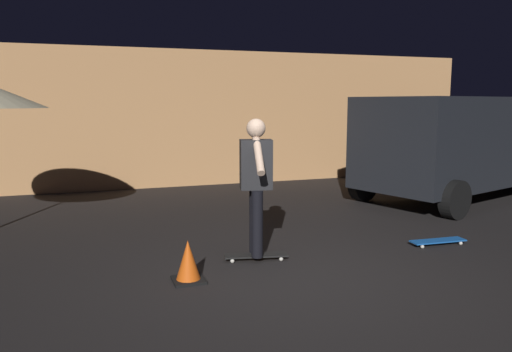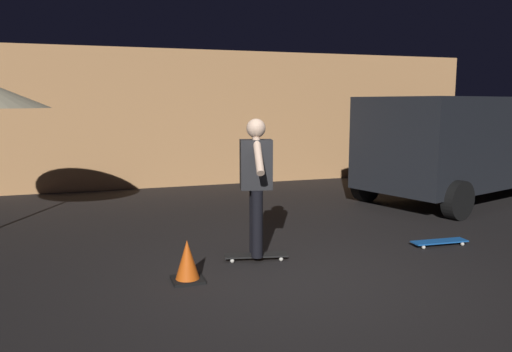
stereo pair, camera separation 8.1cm
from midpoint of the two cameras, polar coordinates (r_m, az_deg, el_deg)
ground_plane at (r=5.62m, az=4.94°, el=-11.74°), size 28.00×28.00×0.00m
low_building at (r=13.61m, az=-3.51°, el=6.78°), size 12.14×3.45×3.12m
parked_van at (r=10.87m, az=22.86°, el=3.64°), size 4.96×3.37×2.03m
skateboard_ridden at (r=6.27m, az=0.38°, el=-9.03°), size 0.80×0.36×0.07m
skateboard_spare at (r=7.32m, az=20.41°, el=-7.02°), size 0.79×0.26×0.07m
skater at (r=6.05m, az=0.38°, el=-0.12°), size 0.42×0.98×1.67m
traffic_cone at (r=5.57m, az=-7.39°, el=-9.69°), size 0.34×0.34×0.46m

